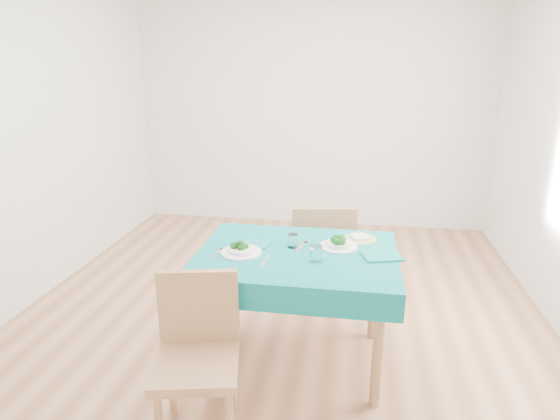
# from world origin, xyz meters

# --- Properties ---
(room_shell) EXTENTS (4.02, 4.52, 2.73)m
(room_shell) POSITION_xyz_m (0.00, 0.00, 1.35)
(room_shell) COLOR #925C3C
(room_shell) RESTS_ON ground
(table) EXTENTS (1.19, 0.90, 0.76)m
(table) POSITION_xyz_m (0.19, -0.54, 0.38)
(table) COLOR #096666
(table) RESTS_ON ground
(chair_near) EXTENTS (0.50, 0.53, 1.03)m
(chair_near) POSITION_xyz_m (-0.21, -1.26, 0.52)
(chair_near) COLOR #946845
(chair_near) RESTS_ON ground
(chair_far) EXTENTS (0.54, 0.58, 1.17)m
(chair_far) POSITION_xyz_m (0.28, 0.30, 0.59)
(chair_far) COLOR #946845
(chair_far) RESTS_ON ground
(bowl_near) EXTENTS (0.25, 0.25, 0.07)m
(bowl_near) POSITION_xyz_m (-0.14, -0.60, 0.80)
(bowl_near) COLOR white
(bowl_near) RESTS_ON table
(bowl_far) EXTENTS (0.24, 0.24, 0.07)m
(bowl_far) POSITION_xyz_m (0.43, -0.42, 0.79)
(bowl_far) COLOR white
(bowl_far) RESTS_ON table
(fork_near) EXTENTS (0.06, 0.16, 0.00)m
(fork_near) POSITION_xyz_m (-0.29, -0.63, 0.76)
(fork_near) COLOR silver
(fork_near) RESTS_ON table
(knife_near) EXTENTS (0.03, 0.19, 0.00)m
(knife_near) POSITION_xyz_m (0.02, -0.70, 0.76)
(knife_near) COLOR silver
(knife_near) RESTS_ON table
(fork_far) EXTENTS (0.07, 0.20, 0.00)m
(fork_far) POSITION_xyz_m (0.20, -0.45, 0.76)
(fork_far) COLOR silver
(fork_far) RESTS_ON table
(knife_far) EXTENTS (0.02, 0.19, 0.00)m
(knife_far) POSITION_xyz_m (0.65, -0.46, 0.76)
(knife_far) COLOR silver
(knife_far) RESTS_ON table
(napkin_near) EXTENTS (0.20, 0.15, 0.01)m
(napkin_near) POSITION_xyz_m (-0.09, -0.46, 0.76)
(napkin_near) COLOR #0D7170
(napkin_near) RESTS_ON table
(napkin_far) EXTENTS (0.25, 0.21, 0.01)m
(napkin_far) POSITION_xyz_m (0.70, -0.53, 0.76)
(napkin_far) COLOR #0D7170
(napkin_far) RESTS_ON table
(tumbler_center) EXTENTS (0.07, 0.07, 0.08)m
(tumbler_center) POSITION_xyz_m (0.15, -0.45, 0.80)
(tumbler_center) COLOR white
(tumbler_center) RESTS_ON table
(tumbler_side) EXTENTS (0.07, 0.07, 0.10)m
(tumbler_side) POSITION_xyz_m (0.31, -0.65, 0.81)
(tumbler_side) COLOR white
(tumbler_side) RESTS_ON table
(side_plate) EXTENTS (0.21, 0.21, 0.01)m
(side_plate) POSITION_xyz_m (0.57, -0.26, 0.76)
(side_plate) COLOR #A3CC63
(side_plate) RESTS_ON table
(bread_slice) EXTENTS (0.15, 0.15, 0.02)m
(bread_slice) POSITION_xyz_m (0.57, -0.26, 0.78)
(bread_slice) COLOR beige
(bread_slice) RESTS_ON side_plate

